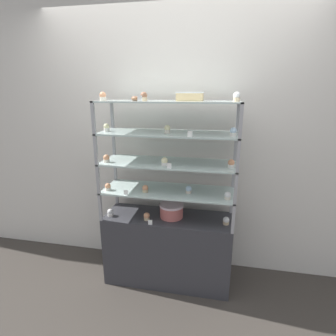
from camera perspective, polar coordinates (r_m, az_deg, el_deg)
ground_plane at (r=2.79m, az=-0.00°, el=-22.72°), size 20.00×20.00×0.00m
back_wall at (r=2.55m, az=1.50°, el=5.93°), size 8.00×0.05×2.60m
display_base at (r=2.60m, az=-0.00°, el=-17.03°), size 1.15×0.40×0.66m
display_riser_lower at (r=2.33m, az=-0.00°, el=-5.25°), size 1.15×0.40×0.26m
display_riser_middle at (r=2.25m, az=-0.00°, el=0.82°), size 1.15×0.40×0.26m
display_riser_upper at (r=2.20m, az=-0.00°, el=7.27°), size 1.15×0.40×0.26m
display_riser_top at (r=2.17m, az=-0.00°, el=13.96°), size 1.15×0.40×0.26m
layer_cake_centerpiece at (r=2.40m, az=0.79°, el=-9.16°), size 0.22×0.22×0.13m
sheet_cake_frosted at (r=2.17m, az=4.81°, el=15.29°), size 0.21×0.15×0.07m
cupcake_0 at (r=2.48m, az=-12.44°, el=-9.45°), size 0.05×0.05×0.07m
cupcake_1 at (r=2.36m, az=-4.66°, el=-10.47°), size 0.05×0.05×0.07m
cupcake_2 at (r=2.34m, az=12.52°, el=-11.15°), size 0.05×0.05×0.07m
price_tag_0 at (r=2.29m, az=-3.91°, el=-11.72°), size 0.04×0.00×0.04m
cupcake_3 at (r=2.38m, az=-12.96°, el=-4.02°), size 0.05×0.05×0.06m
cupcake_4 at (r=2.28m, az=-4.98°, el=-4.51°), size 0.05×0.05×0.06m
cupcake_5 at (r=2.26m, az=4.50°, el=-4.72°), size 0.05×0.05×0.06m
cupcake_6 at (r=2.18m, az=12.84°, el=-5.91°), size 0.05×0.05×0.06m
price_tag_1 at (r=2.24m, az=-9.17°, el=-5.33°), size 0.04×0.00×0.04m
cupcake_7 at (r=2.30m, az=-13.25°, el=2.01°), size 0.05×0.05×0.07m
cupcake_8 at (r=2.14m, az=-0.77°, el=1.41°), size 0.05×0.05×0.07m
cupcake_9 at (r=2.14m, az=13.59°, el=0.93°), size 0.05×0.05×0.07m
price_tag_2 at (r=2.06m, az=0.26°, el=0.48°), size 0.04×0.00×0.04m
cupcake_10 at (r=2.32m, az=-13.25°, el=8.58°), size 0.05×0.05×0.07m
cupcake_11 at (r=2.16m, az=-0.21°, el=8.45°), size 0.05×0.05×0.07m
cupcake_12 at (r=2.07m, az=14.01°, el=7.62°), size 0.05×0.05×0.07m
price_tag_3 at (r=1.98m, az=4.79°, el=7.38°), size 0.04×0.00×0.04m
cupcake_13 at (r=2.24m, az=-14.00°, el=14.89°), size 0.05×0.05×0.07m
cupcake_14 at (r=2.13m, az=-5.26°, el=15.23°), size 0.05×0.05×0.07m
cupcake_15 at (r=2.08m, az=14.71°, el=14.76°), size 0.05×0.05×0.07m
price_tag_4 at (r=2.04m, az=-6.17°, el=14.82°), size 0.04×0.00×0.04m
donut_glazed at (r=2.24m, az=-6.51°, el=14.82°), size 0.11×0.11×0.03m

